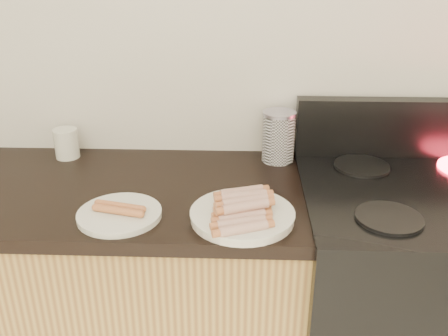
{
  "coord_description": "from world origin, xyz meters",
  "views": [
    {
      "loc": [
        0.21,
        0.33,
        1.58
      ],
      "look_at": [
        0.16,
        1.62,
        1.0
      ],
      "focal_mm": 40.0,
      "sensor_mm": 36.0,
      "label": 1
    }
  ],
  "objects_px": {
    "main_plate": "(242,216)",
    "mug": "(66,143)",
    "side_plate": "(120,214)",
    "canister": "(278,136)",
    "stove": "(408,313)"
  },
  "relations": [
    {
      "from": "side_plate",
      "to": "canister",
      "type": "xyz_separation_m",
      "value": [
        0.46,
        0.41,
        0.08
      ]
    },
    {
      "from": "canister",
      "to": "side_plate",
      "type": "bearing_deg",
      "value": -137.98
    },
    {
      "from": "stove",
      "to": "canister",
      "type": "distance_m",
      "value": 0.73
    },
    {
      "from": "main_plate",
      "to": "canister",
      "type": "distance_m",
      "value": 0.43
    },
    {
      "from": "stove",
      "to": "canister",
      "type": "relative_size",
      "value": 5.22
    },
    {
      "from": "main_plate",
      "to": "side_plate",
      "type": "bearing_deg",
      "value": 180.0
    },
    {
      "from": "main_plate",
      "to": "canister",
      "type": "height_order",
      "value": "canister"
    },
    {
      "from": "main_plate",
      "to": "mug",
      "type": "xyz_separation_m",
      "value": [
        -0.61,
        0.41,
        0.04
      ]
    },
    {
      "from": "side_plate",
      "to": "canister",
      "type": "relative_size",
      "value": 1.32
    },
    {
      "from": "stove",
      "to": "side_plate",
      "type": "bearing_deg",
      "value": -169.58
    },
    {
      "from": "canister",
      "to": "stove",
      "type": "bearing_deg",
      "value": -29.0
    },
    {
      "from": "main_plate",
      "to": "mug",
      "type": "bearing_deg",
      "value": 146.2
    },
    {
      "from": "stove",
      "to": "mug",
      "type": "distance_m",
      "value": 1.3
    },
    {
      "from": "mug",
      "to": "main_plate",
      "type": "bearing_deg",
      "value": -33.8
    },
    {
      "from": "stove",
      "to": "mug",
      "type": "relative_size",
      "value": 8.87
    }
  ]
}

